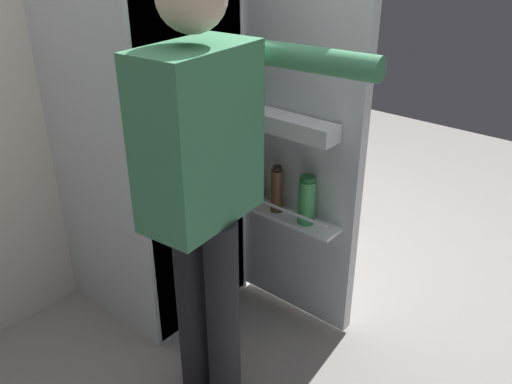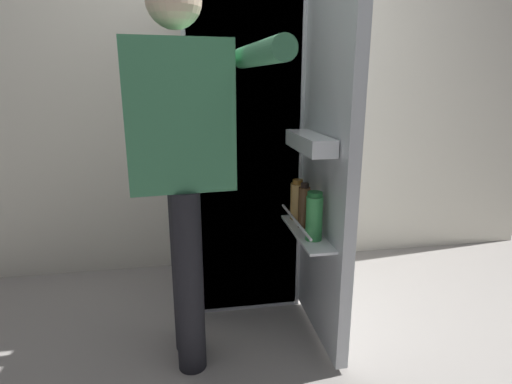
% 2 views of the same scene
% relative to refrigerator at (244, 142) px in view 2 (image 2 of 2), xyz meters
% --- Properties ---
extents(ground_plane, '(6.55, 6.55, 0.00)m').
position_rel_refrigerator_xyz_m(ground_plane, '(-0.03, -0.51, -0.88)').
color(ground_plane, gray).
extents(kitchen_wall, '(4.40, 0.10, 2.68)m').
position_rel_refrigerator_xyz_m(kitchen_wall, '(-0.03, 0.42, 0.46)').
color(kitchen_wall, silver).
rests_on(kitchen_wall, ground_plane).
extents(refrigerator, '(0.63, 1.21, 1.76)m').
position_rel_refrigerator_xyz_m(refrigerator, '(0.00, 0.00, 0.00)').
color(refrigerator, silver).
rests_on(refrigerator, ground_plane).
extents(person, '(0.56, 0.68, 1.59)m').
position_rel_refrigerator_xyz_m(person, '(-0.33, -0.60, 0.06)').
color(person, black).
rests_on(person, ground_plane).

